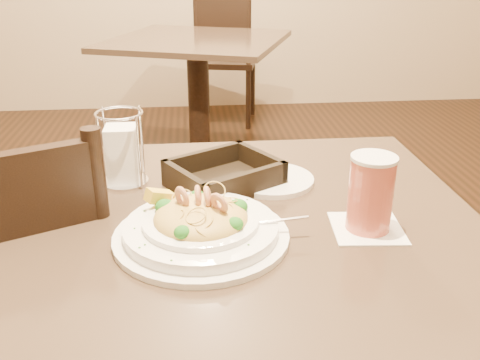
{
  "coord_description": "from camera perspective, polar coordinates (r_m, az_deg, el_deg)",
  "views": [
    {
      "loc": [
        -0.08,
        -0.85,
        1.22
      ],
      "look_at": [
        0.0,
        0.02,
        0.84
      ],
      "focal_mm": 40.0,
      "sensor_mm": 36.0,
      "label": 1
    }
  ],
  "objects": [
    {
      "name": "main_table",
      "position": [
        1.1,
        0.1,
        -15.85
      ],
      "size": [
        0.9,
        0.9,
        0.76
      ],
      "color": "black",
      "rests_on": "ground"
    },
    {
      "name": "background_table",
      "position": [
        3.1,
        -4.51,
        10.45
      ],
      "size": [
        1.16,
        1.16,
        0.76
      ],
      "rotation": [
        0.0,
        0.0,
        -0.36
      ],
      "color": "black",
      "rests_on": "ground"
    },
    {
      "name": "dining_chair_near",
      "position": [
        1.26,
        -23.23,
        -13.64
      ],
      "size": [
        0.56,
        0.56,
        0.93
      ],
      "rotation": [
        0.0,
        0.0,
        3.57
      ],
      "color": "black",
      "rests_on": "ground"
    },
    {
      "name": "dining_chair_far",
      "position": [
        3.95,
        -1.58,
        13.06
      ],
      "size": [
        0.5,
        0.5,
        0.93
      ],
      "rotation": [
        0.0,
        0.0,
        2.94
      ],
      "color": "black",
      "rests_on": "ground"
    },
    {
      "name": "pasta_bowl",
      "position": [
        0.91,
        -4.2,
        -4.8
      ],
      "size": [
        0.34,
        0.3,
        0.1
      ],
      "rotation": [
        0.0,
        0.0,
        -0.11
      ],
      "color": "white",
      "rests_on": "main_table"
    },
    {
      "name": "drink_glass",
      "position": [
        0.95,
        13.76,
        -1.47
      ],
      "size": [
        0.13,
        0.13,
        0.14
      ],
      "rotation": [
        0.0,
        0.0,
        -0.08
      ],
      "color": "white",
      "rests_on": "main_table"
    },
    {
      "name": "bread_basket",
      "position": [
        1.11,
        -1.69,
        0.3
      ],
      "size": [
        0.26,
        0.25,
        0.06
      ],
      "rotation": [
        0.0,
        0.0,
        0.54
      ],
      "color": "black",
      "rests_on": "main_table"
    },
    {
      "name": "napkin_caddy",
      "position": [
        1.14,
        -12.43,
        2.84
      ],
      "size": [
        0.1,
        0.1,
        0.16
      ],
      "rotation": [
        0.0,
        0.0,
        0.39
      ],
      "color": "silver",
      "rests_on": "main_table"
    },
    {
      "name": "side_plate",
      "position": [
        1.14,
        3.41,
        0.02
      ],
      "size": [
        0.23,
        0.23,
        0.01
      ],
      "primitive_type": "cylinder",
      "rotation": [
        0.0,
        0.0,
        -0.4
      ],
      "color": "white",
      "rests_on": "main_table"
    },
    {
      "name": "butter_ramekin",
      "position": [
        1.03,
        -22.76,
        -3.98
      ],
      "size": [
        0.09,
        0.09,
        0.03
      ],
      "primitive_type": "cylinder",
      "rotation": [
        0.0,
        0.0,
        0.4
      ],
      "color": "white",
      "rests_on": "main_table"
    }
  ]
}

